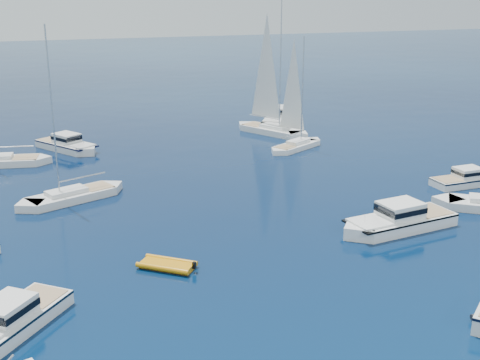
# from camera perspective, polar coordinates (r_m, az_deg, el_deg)

# --- Properties ---
(motor_cruiser_left) EXTENTS (8.19, 9.18, 2.48)m
(motor_cruiser_left) POSITION_cam_1_polar(r_m,az_deg,el_deg) (38.55, -20.13, -12.79)
(motor_cruiser_left) COLOR silver
(motor_cruiser_left) RESTS_ON ground
(motor_cruiser_centre) EXTENTS (11.14, 4.96, 2.82)m
(motor_cruiser_centre) POSITION_cam_1_polar(r_m,az_deg,el_deg) (51.74, 13.89, -4.30)
(motor_cruiser_centre) COLOR white
(motor_cruiser_centre) RESTS_ON ground
(motor_cruiser_far_r) EXTENTS (8.35, 2.98, 2.16)m
(motor_cruiser_far_r) POSITION_cam_1_polar(r_m,az_deg,el_deg) (64.97, 19.79, -0.36)
(motor_cruiser_far_r) COLOR silver
(motor_cruiser_far_r) RESTS_ON ground
(motor_cruiser_distant) EXTENTS (8.80, 11.49, 2.97)m
(motor_cruiser_distant) POSITION_cam_1_polar(r_m,az_deg,el_deg) (87.53, 3.54, 5.07)
(motor_cruiser_distant) COLOR silver
(motor_cruiser_distant) RESTS_ON ground
(motor_cruiser_horizon) EXTENTS (7.81, 9.49, 2.50)m
(motor_cruiser_horizon) POSITION_cam_1_polar(r_m,az_deg,el_deg) (76.12, -15.14, 2.60)
(motor_cruiser_horizon) COLOR silver
(motor_cruiser_horizon) RESTS_ON ground
(sailboat_mid_l) EXTENTS (11.11, 6.92, 15.99)m
(sailboat_mid_l) POSITION_cam_1_polar(r_m,az_deg,el_deg) (58.69, -14.86, -1.76)
(sailboat_mid_l) COLOR silver
(sailboat_mid_l) RESTS_ON ground
(sailboat_centre) EXTENTS (9.01, 6.69, 13.35)m
(sailboat_centre) POSITION_cam_1_polar(r_m,az_deg,el_deg) (74.50, 5.07, 2.83)
(sailboat_centre) COLOR white
(sailboat_centre) RESTS_ON ground
(sailboat_sails_r) EXTENTS (8.64, 11.60, 17.21)m
(sailboat_sails_r) POSITION_cam_1_polar(r_m,az_deg,el_deg) (81.81, 2.89, 4.20)
(sailboat_sails_r) COLOR white
(sailboat_sails_r) RESTS_ON ground
(sailboat_far_l) EXTENTS (11.68, 4.71, 16.69)m
(sailboat_far_l) POSITION_cam_1_polar(r_m,az_deg,el_deg) (72.22, -20.75, 1.27)
(sailboat_far_l) COLOR silver
(sailboat_far_l) RESTS_ON ground
(tender_yellow) EXTENTS (4.55, 4.20, 0.95)m
(tender_yellow) POSITION_cam_1_polar(r_m,az_deg,el_deg) (44.02, -6.57, -7.85)
(tender_yellow) COLOR orange
(tender_yellow) RESTS_ON ground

